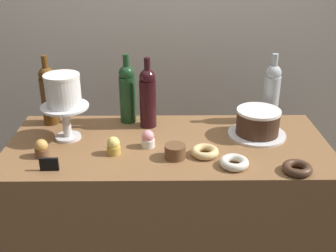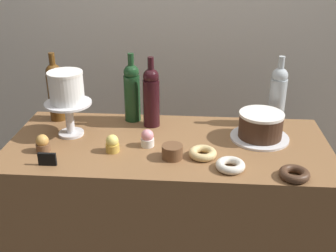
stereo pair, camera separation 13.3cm
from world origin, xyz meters
name	(u,v)px [view 1 (the left image)]	position (x,y,z in m)	size (l,w,h in m)	color
back_wall	(166,22)	(0.00, 0.87, 1.30)	(6.00, 0.05, 2.60)	silver
display_counter	(168,232)	(0.00, 0.00, 0.47)	(1.37, 0.60, 0.95)	brown
cake_stand_pedestal	(66,116)	(-0.44, 0.05, 1.05)	(0.20, 0.20, 0.15)	silver
white_layer_cake	(63,90)	(-0.44, 0.05, 1.17)	(0.15, 0.15, 0.14)	white
silver_serving_platter	(257,134)	(0.39, 0.07, 0.95)	(0.25, 0.25, 0.01)	white
chocolate_round_cake	(258,122)	(0.39, 0.07, 1.01)	(0.19, 0.19, 0.11)	#3D2619
wine_bottle_clear	(271,92)	(0.48, 0.23, 1.09)	(0.08, 0.08, 0.33)	#B2BCC1
wine_bottle_green	(127,93)	(-0.19, 0.23, 1.09)	(0.08, 0.08, 0.33)	#193D1E
wine_bottle_dark_red	(148,97)	(-0.09, 0.18, 1.09)	(0.08, 0.08, 0.33)	black
wine_bottle_amber	(49,94)	(-0.55, 0.22, 1.09)	(0.08, 0.08, 0.33)	#5B3814
cupcake_lemon	(114,146)	(-0.22, -0.09, 0.98)	(0.06, 0.06, 0.07)	gold
cupcake_caramel	(42,149)	(-0.50, -0.11, 0.98)	(0.06, 0.06, 0.07)	brown
cupcake_strawberry	(148,139)	(-0.08, -0.03, 0.98)	(0.06, 0.06, 0.07)	white
donut_chocolate	(297,168)	(0.48, -0.24, 0.97)	(0.11, 0.11, 0.03)	#472D1E
donut_sugar	(234,163)	(0.25, -0.20, 0.97)	(0.11, 0.11, 0.03)	silver
donut_glazed	(205,152)	(0.15, -0.11, 0.97)	(0.11, 0.11, 0.03)	#E0C17F
cookie_stack	(175,151)	(0.03, -0.13, 0.98)	(0.08, 0.08, 0.06)	brown
price_sign_chalkboard	(49,164)	(-0.45, -0.22, 0.98)	(0.07, 0.01, 0.05)	black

